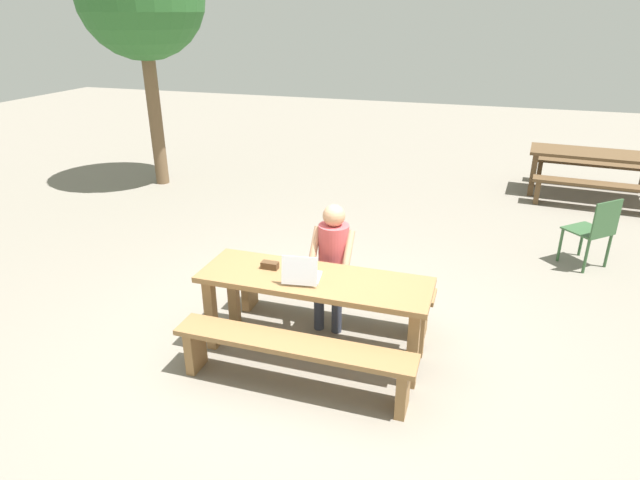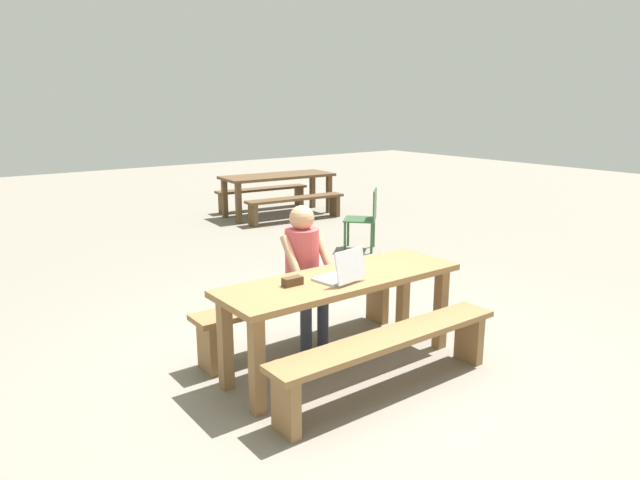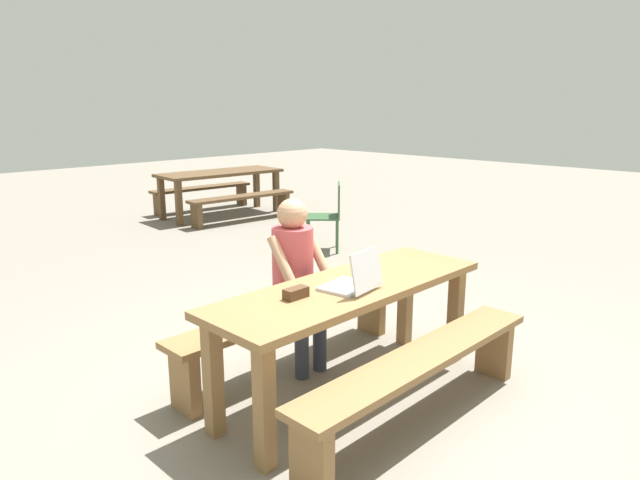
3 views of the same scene
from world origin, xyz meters
name	(u,v)px [view 3 (image 3 of 3)]	position (x,y,z in m)	size (l,w,h in m)	color
ground_plane	(349,392)	(0.00, 0.00, 0.00)	(30.00, 30.00, 0.00)	gray
picnic_table_front	(350,302)	(0.00, 0.00, 0.64)	(2.04, 0.66, 0.76)	olive
bench_near	(421,371)	(0.00, -0.56, 0.35)	(2.01, 0.30, 0.46)	olive
bench_far	(292,321)	(0.00, 0.56, 0.35)	(2.01, 0.30, 0.46)	olive
laptop	(354,280)	(-0.08, -0.10, 0.83)	(0.34, 0.34, 0.27)	silver
small_pouch	(296,293)	(-0.44, 0.05, 0.80)	(0.15, 0.08, 0.06)	#4C331E
person_seated	(297,271)	(0.01, 0.52, 0.73)	(0.40, 0.40, 1.25)	#333847
plastic_chair	(329,214)	(2.64, 2.72, 0.48)	(0.62, 0.62, 0.89)	#335933
picnic_table_mid	(220,178)	(3.06, 5.68, 0.66)	(2.16, 0.97, 0.76)	brown
bench_mid_south	(242,201)	(3.00, 5.02, 0.33)	(1.91, 0.45, 0.43)	brown
bench_mid_north	(202,192)	(3.11, 6.35, 0.33)	(1.91, 0.45, 0.43)	brown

